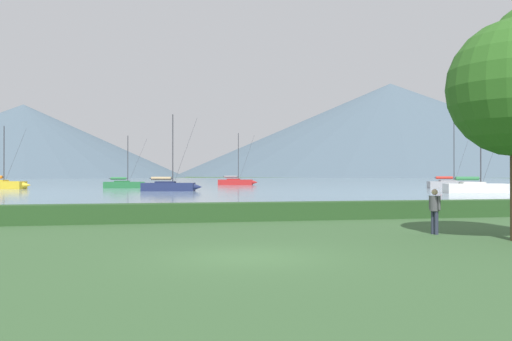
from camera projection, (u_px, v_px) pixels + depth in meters
The scene contains 12 objects.
ground_plane at pixel (248, 257), 14.55m from camera, with size 1000.00×1000.00×0.00m, color #385B33.
harbor_water at pixel (150, 182), 148.56m from camera, with size 320.00×246.00×0.00m, color gray.
hedge_line at pixel (202, 212), 25.31m from camera, with size 80.00×1.20×0.85m, color #284C23.
sailboat_slip_1 at pixel (125, 184), 82.41m from camera, with size 7.00×2.24×7.88m.
sailboat_slip_2 at pixel (451, 184), 82.22m from camera, with size 7.56×3.86×10.65m.
sailboat_slip_3 at pixel (169, 186), 68.92m from camera, with size 7.69×3.77×9.62m.
sailboat_slip_4 at pixel (1, 184), 78.34m from camera, with size 8.15×4.15×8.98m.
sailboat_slip_6 at pixel (236, 182), 104.91m from camera, with size 7.64×3.96×9.89m.
sailboat_slip_7 at pixel (477, 187), 61.85m from camera, with size 7.97×3.81×10.36m.
person_seated_viewer at pixel (435, 208), 19.99m from camera, with size 0.36×0.56×1.65m.
distant_hill_west_ridge at pixel (390, 130), 437.19m from camera, with size 342.27×342.27×73.71m, color #4C6070.
distant_hill_central_peak at pixel (23, 141), 307.31m from camera, with size 181.37×181.37×40.80m, color #4C6070.
Camera 1 is at (-2.83, -14.29, 2.22)m, focal length 38.62 mm.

